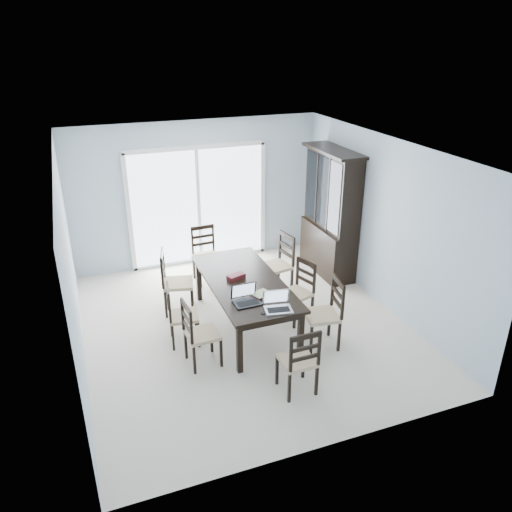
# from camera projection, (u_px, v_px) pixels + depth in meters

# --- Properties ---
(floor) EXTENTS (5.00, 5.00, 0.00)m
(floor) POSITION_uv_depth(u_px,v_px,m) (245.00, 326.00, 7.34)
(floor) COLOR beige
(floor) RESTS_ON ground
(ceiling) EXTENTS (5.00, 5.00, 0.00)m
(ceiling) POSITION_uv_depth(u_px,v_px,m) (243.00, 149.00, 6.27)
(ceiling) COLOR white
(ceiling) RESTS_ON back_wall
(back_wall) EXTENTS (4.50, 0.02, 2.60)m
(back_wall) POSITION_uv_depth(u_px,v_px,m) (198.00, 194.00, 8.94)
(back_wall) COLOR #AABCCB
(back_wall) RESTS_ON floor
(wall_left) EXTENTS (0.02, 5.00, 2.60)m
(wall_left) POSITION_uv_depth(u_px,v_px,m) (70.00, 270.00, 6.08)
(wall_left) COLOR #AABCCB
(wall_left) RESTS_ON floor
(wall_right) EXTENTS (0.02, 5.00, 2.60)m
(wall_right) POSITION_uv_depth(u_px,v_px,m) (384.00, 224.00, 7.53)
(wall_right) COLOR #AABCCB
(wall_right) RESTS_ON floor
(balcony) EXTENTS (4.50, 2.00, 0.10)m
(balcony) POSITION_uv_depth(u_px,v_px,m) (189.00, 243.00, 10.35)
(balcony) COLOR gray
(balcony) RESTS_ON ground
(railing) EXTENTS (4.50, 0.06, 1.10)m
(railing) POSITION_uv_depth(u_px,v_px,m) (176.00, 201.00, 10.95)
(railing) COLOR #99999E
(railing) RESTS_ON balcony
(dining_table) EXTENTS (1.00, 2.20, 0.75)m
(dining_table) POSITION_uv_depth(u_px,v_px,m) (244.00, 285.00, 7.06)
(dining_table) COLOR black
(dining_table) RESTS_ON floor
(china_hutch) EXTENTS (0.50, 1.38, 2.20)m
(china_hutch) POSITION_uv_depth(u_px,v_px,m) (330.00, 214.00, 8.62)
(china_hutch) COLOR black
(china_hutch) RESTS_ON floor
(sliding_door) EXTENTS (2.52, 0.05, 2.18)m
(sliding_door) POSITION_uv_depth(u_px,v_px,m) (199.00, 205.00, 9.01)
(sliding_door) COLOR silver
(sliding_door) RESTS_ON floor
(chair_left_near) EXTENTS (0.43, 0.42, 1.05)m
(chair_left_near) POSITION_uv_depth(u_px,v_px,m) (195.00, 327.00, 6.27)
(chair_left_near) COLOR black
(chair_left_near) RESTS_ON floor
(chair_left_mid) EXTENTS (0.44, 0.43, 1.02)m
(chair_left_mid) POSITION_uv_depth(u_px,v_px,m) (177.00, 309.00, 6.73)
(chair_left_mid) COLOR black
(chair_left_mid) RESTS_ON floor
(chair_left_far) EXTENTS (0.54, 0.53, 1.15)m
(chair_left_far) POSITION_uv_depth(u_px,v_px,m) (171.00, 275.00, 7.49)
(chair_left_far) COLOR black
(chair_left_far) RESTS_ON floor
(chair_right_near) EXTENTS (0.50, 0.49, 1.14)m
(chair_right_near) POSITION_uv_depth(u_px,v_px,m) (329.00, 306.00, 6.67)
(chair_right_near) COLOR black
(chair_right_near) RESTS_ON floor
(chair_right_mid) EXTENTS (0.51, 0.50, 1.05)m
(chair_right_mid) POSITION_uv_depth(u_px,v_px,m) (300.00, 284.00, 7.34)
(chair_right_mid) COLOR black
(chair_right_mid) RESTS_ON floor
(chair_right_far) EXTENTS (0.52, 0.51, 1.15)m
(chair_right_far) POSITION_uv_depth(u_px,v_px,m) (281.00, 257.00, 8.09)
(chair_right_far) COLOR black
(chair_right_far) RESTS_ON floor
(chair_end_near) EXTENTS (0.40, 0.41, 1.04)m
(chair_end_near) POSITION_uv_depth(u_px,v_px,m) (301.00, 355.00, 5.74)
(chair_end_near) COLOR black
(chair_end_near) RESTS_ON floor
(chair_end_far) EXTENTS (0.43, 0.45, 1.10)m
(chair_end_far) POSITION_uv_depth(u_px,v_px,m) (205.00, 248.00, 8.51)
(chair_end_far) COLOR black
(chair_end_far) RESTS_ON floor
(laptop_dark) EXTENTS (0.35, 0.25, 0.24)m
(laptop_dark) POSITION_uv_depth(u_px,v_px,m) (247.00, 300.00, 6.41)
(laptop_dark) COLOR black
(laptop_dark) RESTS_ON dining_table
(laptop_silver) EXTENTS (0.38, 0.29, 0.24)m
(laptop_silver) POSITION_uv_depth(u_px,v_px,m) (278.00, 306.00, 6.25)
(laptop_silver) COLOR silver
(laptop_silver) RESTS_ON dining_table
(book_stack) EXTENTS (0.28, 0.25, 0.04)m
(book_stack) POSITION_uv_depth(u_px,v_px,m) (261.00, 294.00, 6.61)
(book_stack) COLOR maroon
(book_stack) RESTS_ON dining_table
(cell_phone) EXTENTS (0.10, 0.06, 0.01)m
(cell_phone) POSITION_uv_depth(u_px,v_px,m) (265.00, 313.00, 6.21)
(cell_phone) COLOR black
(cell_phone) RESTS_ON dining_table
(game_box) EXTENTS (0.28, 0.20, 0.06)m
(game_box) POSITION_uv_depth(u_px,v_px,m) (236.00, 276.00, 7.07)
(game_box) COLOR #480E19
(game_box) RESTS_ON dining_table
(hot_tub) EXTENTS (1.98, 1.82, 0.93)m
(hot_tub) POSITION_uv_depth(u_px,v_px,m) (139.00, 222.00, 9.96)
(hot_tub) COLOR brown
(hot_tub) RESTS_ON balcony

